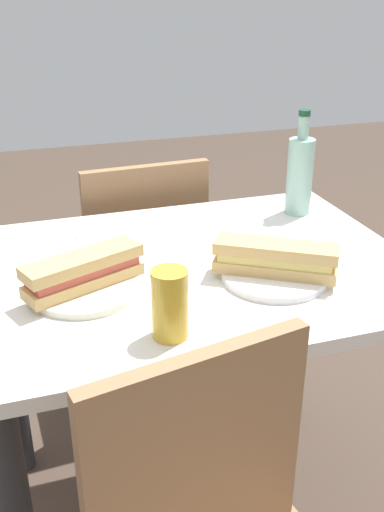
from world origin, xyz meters
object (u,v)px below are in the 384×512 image
knife_far (68,277)px  beer_glass (170,304)px  plate_far (85,289)px  knife_near (272,260)px  dining_table (192,317)px  plate_near (274,276)px  baguette_sandwich_near (275,258)px  chair_far (140,266)px  baguette_sandwich_far (83,271)px  water_bottle (300,174)px

knife_far → beer_glass: (0.15, -0.25, 0.05)m
plate_far → beer_glass: size_ratio=1.73×
knife_near → beer_glass: (-0.29, -0.19, 0.05)m
dining_table → beer_glass: bearing=-115.4°
plate_near → baguette_sandwich_near: baguette_sandwich_near is taller
chair_far → plate_far: size_ratio=3.79×
plate_near → baguette_sandwich_far: baguette_sandwich_far is taller
chair_far → knife_near: 0.71m
water_bottle → baguette_sandwich_far: bearing=-156.2°
baguette_sandwich_far → baguette_sandwich_near: bearing=-9.5°
baguette_sandwich_near → beer_glass: (-0.27, -0.14, 0.02)m
baguette_sandwich_near → water_bottle: size_ratio=0.92×
dining_table → plate_near: bearing=-40.1°
dining_table → chair_far: chair_far is taller
dining_table → plate_far: 0.29m
knife_far → chair_far: bearing=64.2°
knife_far → beer_glass: size_ratio=1.20×
knife_near → plate_far: size_ratio=0.66×
knife_near → water_bottle: (0.21, 0.29, 0.09)m
water_bottle → plate_near: bearing=-123.8°
plate_far → knife_far: size_ratio=1.45×
baguette_sandwich_far → water_bottle: bearing=23.8°
dining_table → knife_far: size_ratio=6.33×
dining_table → water_bottle: bearing=30.3°
baguette_sandwich_far → chair_far: bearing=67.9°
chair_far → beer_glass: size_ratio=6.57×
plate_near → plate_far: (-0.39, 0.07, 0.00)m
dining_table → knife_far: (-0.28, -0.02, 0.16)m
chair_far → water_bottle: water_bottle is taller
water_bottle → beer_glass: size_ratio=2.14×
plate_near → knife_near: knife_near is taller
knife_near → plate_far: bearing=177.9°
water_bottle → beer_glass: bearing=-135.9°
plate_near → baguette_sandwich_near: size_ratio=0.88×
plate_far → baguette_sandwich_far: size_ratio=0.88×
knife_near → baguette_sandwich_far: (-0.41, 0.02, 0.03)m
plate_far → beer_glass: beer_glass is taller
knife_near → knife_far: (-0.44, 0.06, 0.00)m
knife_near → baguette_sandwich_far: 0.41m
baguette_sandwich_near → plate_near: bearing=-90.0°
plate_near → water_bottle: (0.23, 0.34, 0.10)m
plate_near → baguette_sandwich_far: bearing=170.5°
baguette_sandwich_near → knife_far: bearing=165.9°
knife_far → water_bottle: bearing=19.7°
dining_table → knife_near: (0.16, -0.07, 0.16)m
dining_table → knife_far: knife_far is taller
chair_far → plate_far: 0.72m
plate_far → baguette_sandwich_far: bearing=-166.0°
knife_near → chair_far: bearing=104.0°
beer_glass → baguette_sandwich_far: bearing=120.2°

